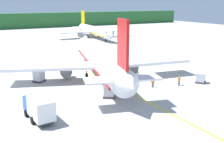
# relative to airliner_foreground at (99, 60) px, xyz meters

# --- Properties ---
(ground) EXTENTS (240.00, 320.00, 0.20)m
(ground) POSITION_rel_airliner_foreground_xyz_m (5.66, 25.24, -3.49)
(ground) COLOR #A8A8A3
(distant_treeline) EXTENTS (216.00, 6.00, 8.14)m
(distant_treeline) POSITION_rel_airliner_foreground_xyz_m (5.66, 111.42, 0.68)
(distant_treeline) COLOR #28602D
(distant_treeline) RESTS_ON ground
(airliner_foreground) EXTENTS (34.25, 41.04, 11.90)m
(airliner_foreground) POSITION_rel_airliner_foreground_xyz_m (0.00, 0.00, 0.00)
(airliner_foreground) COLOR white
(airliner_foreground) RESTS_ON ground
(airliner_mid_apron) EXTENTS (30.05, 36.32, 10.36)m
(airliner_mid_apron) POSITION_rel_airliner_foreground_xyz_m (25.03, 54.62, -0.44)
(airliner_mid_apron) COLOR white
(airliner_mid_apron) RESTS_ON ground
(service_truck_baggage) EXTENTS (2.70, 5.98, 2.95)m
(service_truck_baggage) POSITION_rel_airliner_foreground_xyz_m (-15.42, -14.44, -1.78)
(service_truck_baggage) COLOR #2659A5
(service_truck_baggage) RESTS_ON ground
(cargo_container_near) EXTENTS (2.43, 2.43, 2.12)m
(cargo_container_near) POSITION_rel_airliner_foreground_xyz_m (-3.98, -11.32, -2.39)
(cargo_container_near) COLOR #333338
(cargo_container_near) RESTS_ON ground
(cargo_container_mid) EXTENTS (2.31, 2.31, 1.90)m
(cargo_container_mid) POSITION_rel_airliner_foreground_xyz_m (13.90, -12.39, -2.49)
(cargo_container_mid) COLOR #333338
(cargo_container_mid) RESTS_ON ground
(cargo_container_far) EXTENTS (2.45, 2.45, 2.02)m
(cargo_container_far) POSITION_rel_airliner_foreground_xyz_m (-10.99, 2.31, -2.44)
(cargo_container_far) COLOR #333338
(cargo_container_far) RESTS_ON ground
(crew_marshaller) EXTENTS (0.49, 0.48, 1.63)m
(crew_marshaller) POSITION_rel_airliner_foreground_xyz_m (4.80, -10.46, -2.43)
(crew_marshaller) COLOR #191E33
(crew_marshaller) RESTS_ON ground
(crew_loader_left) EXTENTS (0.63, 0.23, 1.65)m
(crew_loader_left) POSITION_rel_airliner_foreground_xyz_m (-1.44, -7.13, -2.42)
(crew_loader_left) COLOR #191E33
(crew_loader_left) RESTS_ON ground
(crew_loader_right) EXTENTS (0.39, 0.58, 1.76)m
(crew_loader_right) POSITION_rel_airliner_foreground_xyz_m (5.18, -5.39, -2.34)
(crew_loader_right) COLOR #191E33
(crew_loader_right) RESTS_ON ground
(crew_supervisor) EXTENTS (0.60, 0.36, 1.68)m
(crew_supervisor) POSITION_rel_airliner_foreground_xyz_m (9.48, -11.73, -2.40)
(crew_supervisor) COLOR #191E33
(crew_supervisor) RESTS_ON ground
(apron_guide_line) EXTENTS (0.30, 60.00, 0.01)m
(apron_guide_line) POSITION_rel_airliner_foreground_xyz_m (-0.17, -4.45, -3.39)
(apron_guide_line) COLOR yellow
(apron_guide_line) RESTS_ON ground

